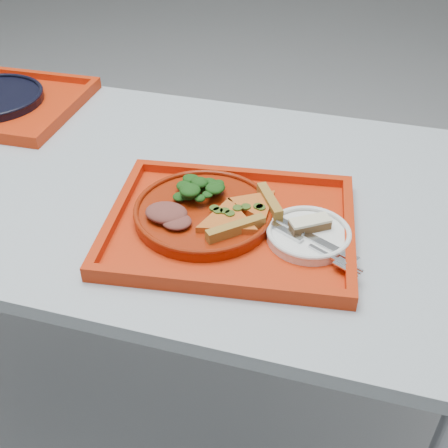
# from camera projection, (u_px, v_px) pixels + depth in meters

# --- Properties ---
(ground) EXTENTS (10.00, 10.00, 0.00)m
(ground) POSITION_uv_depth(u_px,v_px,m) (146.00, 387.00, 1.66)
(ground) COLOR gray
(ground) RESTS_ON ground
(table) EXTENTS (1.60, 0.80, 0.75)m
(table) POSITION_uv_depth(u_px,v_px,m) (120.00, 201.00, 1.25)
(table) COLOR #9CA6AF
(table) RESTS_ON ground
(tray_main) EXTENTS (0.49, 0.41, 0.01)m
(tray_main) POSITION_uv_depth(u_px,v_px,m) (230.00, 228.00, 1.04)
(tray_main) COLOR #B92709
(tray_main) RESTS_ON table
(dinner_plate) EXTENTS (0.26, 0.26, 0.02)m
(dinner_plate) POSITION_uv_depth(u_px,v_px,m) (204.00, 213.00, 1.05)
(dinner_plate) COLOR maroon
(dinner_plate) RESTS_ON tray_main
(side_plate) EXTENTS (0.15, 0.15, 0.01)m
(side_plate) POSITION_uv_depth(u_px,v_px,m) (308.00, 236.00, 1.00)
(side_plate) COLOR white
(side_plate) RESTS_ON tray_main
(pizza_slice_a) EXTENTS (0.17, 0.17, 0.02)m
(pizza_slice_a) POSITION_uv_depth(u_px,v_px,m) (227.00, 218.00, 1.01)
(pizza_slice_a) COLOR orange
(pizza_slice_a) RESTS_ON dinner_plate
(pizza_slice_b) EXTENTS (0.15, 0.14, 0.02)m
(pizza_slice_b) POSITION_uv_depth(u_px,v_px,m) (255.00, 203.00, 1.05)
(pizza_slice_b) COLOR orange
(pizza_slice_b) RESTS_ON dinner_plate
(salad_heap) EXTENTS (0.09, 0.08, 0.04)m
(salad_heap) POSITION_uv_depth(u_px,v_px,m) (198.00, 186.00, 1.07)
(salad_heap) COLOR black
(salad_heap) RESTS_ON dinner_plate
(meat_portion) EXTENTS (0.08, 0.06, 0.02)m
(meat_portion) POSITION_uv_depth(u_px,v_px,m) (166.00, 213.00, 1.02)
(meat_portion) COLOR brown
(meat_portion) RESTS_ON dinner_plate
(dessert_bar) EXTENTS (0.08, 0.07, 0.02)m
(dessert_bar) POSITION_uv_depth(u_px,v_px,m) (310.00, 224.00, 1.00)
(dessert_bar) COLOR #452B17
(dessert_bar) RESTS_ON side_plate
(knife) EXTENTS (0.17, 0.09, 0.01)m
(knife) POSITION_uv_depth(u_px,v_px,m) (312.00, 237.00, 0.99)
(knife) COLOR silver
(knife) RESTS_ON side_plate
(fork) EXTENTS (0.17, 0.10, 0.01)m
(fork) POSITION_uv_depth(u_px,v_px,m) (309.00, 244.00, 0.97)
(fork) COLOR silver
(fork) RESTS_ON side_plate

